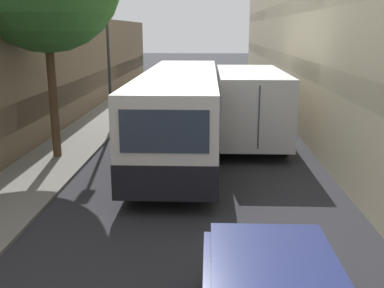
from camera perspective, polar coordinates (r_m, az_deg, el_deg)
ground_plane at (r=14.71m, az=0.33°, el=-2.89°), size 150.00×150.00×0.00m
sidewalk_left at (r=15.59m, az=-17.56°, el=-2.38°), size 2.33×60.00×0.10m
bus at (r=16.04m, az=-1.46°, el=4.29°), size 2.53×11.85×2.92m
box_truck at (r=18.62m, az=7.11°, el=5.48°), size 2.47×8.86×2.82m
panel_van at (r=29.18m, az=-1.48°, el=7.84°), size 1.91×4.79×1.92m
street_lamp at (r=19.89m, az=-10.75°, el=15.21°), size 0.36×0.80×6.69m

